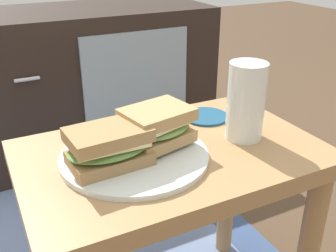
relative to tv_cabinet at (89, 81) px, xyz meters
name	(u,v)px	position (x,y,z in m)	size (l,w,h in m)	color
side_table	(171,190)	(-0.11, -0.95, 0.08)	(0.56, 0.36, 0.46)	#A37A4C
tv_cabinet	(89,81)	(0.00, 0.00, 0.00)	(0.96, 0.46, 0.58)	black
area_rug	(47,247)	(-0.32, -0.57, -0.29)	(1.18, 0.86, 0.01)	#384C72
plate	(135,156)	(-0.19, -0.95, 0.17)	(0.27, 0.27, 0.01)	silver
sandwich_front	(109,147)	(-0.24, -0.96, 0.21)	(0.15, 0.10, 0.07)	#9E7A4C
sandwich_back	(157,126)	(-0.13, -0.94, 0.22)	(0.15, 0.13, 0.07)	tan
beer_glass	(246,103)	(0.04, -0.97, 0.24)	(0.07, 0.07, 0.15)	silver
coaster	(206,116)	(0.02, -0.85, 0.17)	(0.10, 0.10, 0.01)	navy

